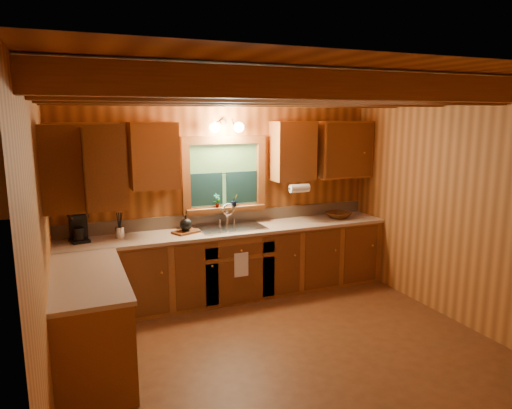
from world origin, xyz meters
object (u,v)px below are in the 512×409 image
object	(u,v)px
coffee_maker	(78,227)
cutting_board	(186,232)
wicker_basket	(338,215)
sink	(232,232)

from	to	relation	value
coffee_maker	cutting_board	world-z (taller)	coffee_maker
wicker_basket	cutting_board	bearing A→B (deg)	179.86
coffee_maker	sink	bearing A→B (deg)	-17.15
sink	cutting_board	world-z (taller)	sink
coffee_maker	wicker_basket	size ratio (longest dim) A/B	0.97
cutting_board	coffee_maker	bearing A→B (deg)	153.11
sink	cutting_board	size ratio (longest dim) A/B	2.76
wicker_basket	coffee_maker	bearing A→B (deg)	178.23
wicker_basket	sink	bearing A→B (deg)	179.47
sink	coffee_maker	xyz separation A→B (m)	(-1.81, 0.09, 0.21)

